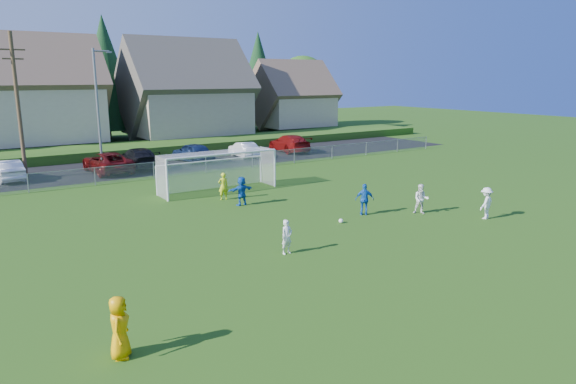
# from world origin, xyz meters

# --- Properties ---
(ground) EXTENTS (160.00, 160.00, 0.00)m
(ground) POSITION_xyz_m (0.00, 0.00, 0.00)
(ground) COLOR #193D0C
(ground) RESTS_ON ground
(asphalt_lot) EXTENTS (60.00, 60.00, 0.00)m
(asphalt_lot) POSITION_xyz_m (0.00, 27.50, 0.01)
(asphalt_lot) COLOR black
(asphalt_lot) RESTS_ON ground
(grass_embankment) EXTENTS (70.00, 6.00, 0.80)m
(grass_embankment) POSITION_xyz_m (0.00, 35.00, 0.40)
(grass_embankment) COLOR #1E420F
(grass_embankment) RESTS_ON ground
(soccer_ball) EXTENTS (0.22, 0.22, 0.22)m
(soccer_ball) POSITION_xyz_m (1.76, 5.95, 0.11)
(soccer_ball) COLOR white
(soccer_ball) RESTS_ON ground
(referee) EXTENTS (0.84, 0.96, 1.66)m
(referee) POSITION_xyz_m (-10.83, -0.49, 0.83)
(referee) COLOR #E99E04
(referee) RESTS_ON ground
(player_white_a) EXTENTS (0.55, 0.40, 1.42)m
(player_white_a) POSITION_xyz_m (-2.93, 3.72, 0.71)
(player_white_a) COLOR white
(player_white_a) RESTS_ON ground
(player_white_b) EXTENTS (0.96, 0.96, 1.57)m
(player_white_b) POSITION_xyz_m (6.36, 4.99, 0.79)
(player_white_b) COLOR white
(player_white_b) RESTS_ON ground
(player_white_c) EXTENTS (1.14, 0.80, 1.61)m
(player_white_c) POSITION_xyz_m (8.34, 2.51, 0.81)
(player_white_c) COLOR white
(player_white_c) RESTS_ON ground
(player_blue_a) EXTENTS (1.01, 0.90, 1.64)m
(player_blue_a) POSITION_xyz_m (3.76, 6.48, 0.82)
(player_blue_a) COLOR #124DAE
(player_blue_a) RESTS_ON ground
(player_blue_b) EXTENTS (1.52, 0.51, 1.62)m
(player_blue_b) POSITION_xyz_m (-0.55, 11.83, 0.81)
(player_blue_b) COLOR #124DAE
(player_blue_b) RESTS_ON ground
(goalkeeper) EXTENTS (0.64, 0.47, 1.60)m
(goalkeeper) POSITION_xyz_m (-0.79, 13.61, 0.80)
(goalkeeper) COLOR #C9DB19
(goalkeeper) RESTS_ON ground
(car_b) EXTENTS (1.82, 4.45, 1.43)m
(car_b) POSITION_xyz_m (-10.60, 26.99, 0.72)
(car_b) COLOR silver
(car_b) RESTS_ON ground
(car_c) EXTENTS (2.87, 5.68, 1.54)m
(car_c) POSITION_xyz_m (-4.03, 26.23, 0.77)
(car_c) COLOR #4C0809
(car_c) RESTS_ON ground
(car_d) EXTENTS (2.47, 5.55, 1.58)m
(car_d) POSITION_xyz_m (-1.48, 26.97, 0.79)
(car_d) COLOR black
(car_d) RESTS_ON ground
(car_e) EXTENTS (2.38, 4.89, 1.61)m
(car_e) POSITION_xyz_m (3.31, 27.41, 0.80)
(car_e) COLOR #142347
(car_e) RESTS_ON ground
(car_f) EXTENTS (1.87, 4.27, 1.36)m
(car_f) POSITION_xyz_m (8.09, 27.15, 0.68)
(car_f) COLOR white
(car_f) RESTS_ON ground
(car_g) EXTENTS (2.94, 5.83, 1.62)m
(car_g) POSITION_xyz_m (13.42, 27.79, 0.81)
(car_g) COLOR maroon
(car_g) RESTS_ON ground
(soccer_goal) EXTENTS (7.42, 1.90, 2.50)m
(soccer_goal) POSITION_xyz_m (0.00, 16.05, 1.63)
(soccer_goal) COLOR white
(soccer_goal) RESTS_ON ground
(chainlink_fence) EXTENTS (52.06, 0.06, 1.20)m
(chainlink_fence) POSITION_xyz_m (0.00, 22.00, 0.63)
(chainlink_fence) COLOR gray
(chainlink_fence) RESTS_ON ground
(streetlight) EXTENTS (1.38, 0.18, 9.00)m
(streetlight) POSITION_xyz_m (-4.45, 26.00, 4.84)
(streetlight) COLOR slate
(streetlight) RESTS_ON ground
(utility_pole) EXTENTS (1.60, 0.26, 10.00)m
(utility_pole) POSITION_xyz_m (-9.50, 27.00, 5.15)
(utility_pole) COLOR #473321
(utility_pole) RESTS_ON ground
(houses_row) EXTENTS (53.90, 11.45, 13.27)m
(houses_row) POSITION_xyz_m (1.97, 42.46, 7.33)
(houses_row) COLOR tan
(houses_row) RESTS_ON ground
(tree_row) EXTENTS (65.98, 12.36, 13.80)m
(tree_row) POSITION_xyz_m (1.04, 48.74, 6.91)
(tree_row) COLOR #382616
(tree_row) RESTS_ON ground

